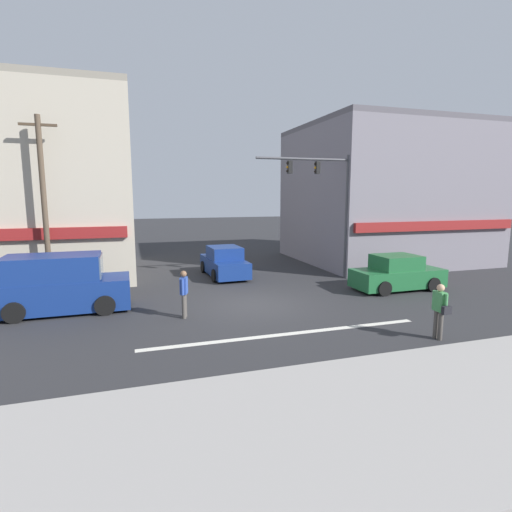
# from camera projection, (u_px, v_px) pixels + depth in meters

# --- Properties ---
(ground_plane) EXTENTS (120.00, 120.00, 0.00)m
(ground_plane) POSITION_uv_depth(u_px,v_px,m) (254.00, 305.00, 15.59)
(ground_plane) COLOR #2B2B2D
(lane_marking_stripe) EXTENTS (9.00, 0.24, 0.01)m
(lane_marking_stripe) POSITION_uv_depth(u_px,v_px,m) (287.00, 334.00, 12.29)
(lane_marking_stripe) COLOR silver
(lane_marking_stripe) RESTS_ON ground
(sidewalk_curb) EXTENTS (40.00, 5.00, 0.16)m
(sidewalk_curb) POSITION_uv_depth(u_px,v_px,m) (386.00, 417.00, 7.57)
(sidewalk_curb) COLOR #9E9993
(sidewalk_curb) RESTS_ON ground
(building_left_block) EXTENTS (12.33, 9.21, 9.43)m
(building_left_block) POSITION_uv_depth(u_px,v_px,m) (5.00, 186.00, 20.33)
(building_left_block) COLOR #B7AD99
(building_left_block) RESTS_ON ground
(building_right_corner) EXTENTS (10.71, 9.84, 8.56)m
(building_right_corner) POSITION_uv_depth(u_px,v_px,m) (384.00, 194.00, 25.89)
(building_right_corner) COLOR slate
(building_right_corner) RESTS_ON ground
(street_tree) EXTENTS (3.40, 3.40, 5.27)m
(street_tree) POSITION_uv_depth(u_px,v_px,m) (347.00, 207.00, 23.44)
(street_tree) COLOR #4C3823
(street_tree) RESTS_ON ground
(utility_pole_near_left) EXTENTS (1.40, 0.22, 7.42)m
(utility_pole_near_left) POSITION_uv_depth(u_px,v_px,m) (44.00, 204.00, 16.41)
(utility_pole_near_left) COLOR brown
(utility_pole_near_left) RESTS_ON ground
(utility_pole_far_right) EXTENTS (1.40, 0.22, 8.09)m
(utility_pole_far_right) POSITION_uv_depth(u_px,v_px,m) (342.00, 196.00, 23.43)
(utility_pole_far_right) COLOR brown
(utility_pole_far_right) RESTS_ON ground
(traffic_light_mast) EXTENTS (4.89, 0.27, 6.20)m
(traffic_light_mast) POSITION_uv_depth(u_px,v_px,m) (330.00, 196.00, 19.75)
(traffic_light_mast) COLOR #47474C
(traffic_light_mast) RESTS_ON ground
(sedan_crossing_rightbound) EXTENTS (2.01, 4.17, 1.58)m
(sedan_crossing_rightbound) POSITION_uv_depth(u_px,v_px,m) (224.00, 263.00, 20.99)
(sedan_crossing_rightbound) COLOR navy
(sedan_crossing_rightbound) RESTS_ON ground
(van_parked_curbside) EXTENTS (4.62, 2.08, 2.11)m
(van_parked_curbside) POSITION_uv_depth(u_px,v_px,m) (60.00, 285.00, 14.47)
(van_parked_curbside) COLOR navy
(van_parked_curbside) RESTS_ON ground
(sedan_crossing_leftbound) EXTENTS (4.11, 1.90, 1.58)m
(sedan_crossing_leftbound) POSITION_uv_depth(u_px,v_px,m) (397.00, 274.00, 17.99)
(sedan_crossing_leftbound) COLOR #1E6033
(sedan_crossing_leftbound) RESTS_ON ground
(pedestrian_foreground_with_bag) EXTENTS (0.29, 0.67, 1.67)m
(pedestrian_foreground_with_bag) POSITION_uv_depth(u_px,v_px,m) (440.00, 308.00, 11.72)
(pedestrian_foreground_with_bag) COLOR #4C4742
(pedestrian_foreground_with_bag) RESTS_ON ground
(pedestrian_mid_crossing) EXTENTS (0.32, 0.55, 1.67)m
(pedestrian_mid_crossing) POSITION_uv_depth(u_px,v_px,m) (184.00, 291.00, 13.79)
(pedestrian_mid_crossing) COLOR #4C4742
(pedestrian_mid_crossing) RESTS_ON ground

